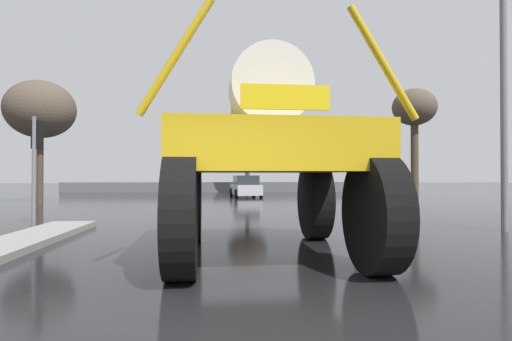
{
  "coord_description": "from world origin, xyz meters",
  "views": [
    {
      "loc": [
        -0.05,
        -3.74,
        1.55
      ],
      "look_at": [
        0.93,
        7.21,
        1.67
      ],
      "focal_mm": 28.68,
      "sensor_mm": 36.0,
      "label": 1
    }
  ],
  "objects_px": {
    "bare_tree_right": "(414,110)",
    "bare_tree_left": "(40,110)",
    "oversize_sprayer": "(265,158)",
    "sedan_ahead": "(246,187)",
    "bare_tree_far_center": "(248,137)",
    "traffic_signal_near_right": "(354,147)",
    "streetlight_near_right": "(509,77)",
    "traffic_signal_near_left": "(36,147)"
  },
  "relations": [
    {
      "from": "sedan_ahead",
      "to": "bare_tree_right",
      "type": "xyz_separation_m",
      "value": [
        9.59,
        -5.84,
        4.65
      ]
    },
    {
      "from": "bare_tree_left",
      "to": "bare_tree_right",
      "type": "distance_m",
      "value": 21.07
    },
    {
      "from": "oversize_sprayer",
      "to": "bare_tree_far_center",
      "type": "distance_m",
      "value": 28.03
    },
    {
      "from": "traffic_signal_near_left",
      "to": "traffic_signal_near_right",
      "type": "height_order",
      "value": "traffic_signal_near_right"
    },
    {
      "from": "traffic_signal_near_right",
      "to": "bare_tree_right",
      "type": "height_order",
      "value": "bare_tree_right"
    },
    {
      "from": "traffic_signal_near_right",
      "to": "bare_tree_right",
      "type": "relative_size",
      "value": 0.51
    },
    {
      "from": "traffic_signal_near_left",
      "to": "bare_tree_far_center",
      "type": "relative_size",
      "value": 0.51
    },
    {
      "from": "traffic_signal_near_right",
      "to": "streetlight_near_right",
      "type": "bearing_deg",
      "value": -29.93
    },
    {
      "from": "oversize_sprayer",
      "to": "bare_tree_right",
      "type": "xyz_separation_m",
      "value": [
        10.56,
        15.14,
        3.49
      ]
    },
    {
      "from": "traffic_signal_near_right",
      "to": "streetlight_near_right",
      "type": "height_order",
      "value": "streetlight_near_right"
    },
    {
      "from": "bare_tree_far_center",
      "to": "oversize_sprayer",
      "type": "bearing_deg",
      "value": -93.22
    },
    {
      "from": "traffic_signal_near_right",
      "to": "traffic_signal_near_left",
      "type": "bearing_deg",
      "value": 179.99
    },
    {
      "from": "bare_tree_right",
      "to": "oversize_sprayer",
      "type": "bearing_deg",
      "value": -124.89
    },
    {
      "from": "oversize_sprayer",
      "to": "sedan_ahead",
      "type": "xyz_separation_m",
      "value": [
        0.96,
        20.98,
        -1.16
      ]
    },
    {
      "from": "streetlight_near_right",
      "to": "bare_tree_far_center",
      "type": "relative_size",
      "value": 1.19
    },
    {
      "from": "oversize_sprayer",
      "to": "sedan_ahead",
      "type": "relative_size",
      "value": 1.32
    },
    {
      "from": "oversize_sprayer",
      "to": "sedan_ahead",
      "type": "bearing_deg",
      "value": -4.26
    },
    {
      "from": "streetlight_near_right",
      "to": "bare_tree_left",
      "type": "distance_m",
      "value": 21.47
    },
    {
      "from": "bare_tree_left",
      "to": "traffic_signal_near_right",
      "type": "bearing_deg",
      "value": -36.23
    },
    {
      "from": "oversize_sprayer",
      "to": "bare_tree_left",
      "type": "height_order",
      "value": "bare_tree_left"
    },
    {
      "from": "streetlight_near_right",
      "to": "bare_tree_left",
      "type": "relative_size",
      "value": 1.15
    },
    {
      "from": "oversize_sprayer",
      "to": "bare_tree_right",
      "type": "distance_m",
      "value": 18.78
    },
    {
      "from": "oversize_sprayer",
      "to": "bare_tree_left",
      "type": "bearing_deg",
      "value": 33.48
    },
    {
      "from": "bare_tree_left",
      "to": "oversize_sprayer",
      "type": "bearing_deg",
      "value": -54.89
    },
    {
      "from": "sedan_ahead",
      "to": "traffic_signal_near_right",
      "type": "height_order",
      "value": "traffic_signal_near_right"
    },
    {
      "from": "oversize_sprayer",
      "to": "bare_tree_far_center",
      "type": "height_order",
      "value": "bare_tree_far_center"
    },
    {
      "from": "streetlight_near_right",
      "to": "bare_tree_right",
      "type": "bearing_deg",
      "value": 74.44
    },
    {
      "from": "bare_tree_right",
      "to": "bare_tree_left",
      "type": "bearing_deg",
      "value": -179.47
    },
    {
      "from": "traffic_signal_near_left",
      "to": "bare_tree_left",
      "type": "relative_size",
      "value": 0.49
    },
    {
      "from": "traffic_signal_near_left",
      "to": "streetlight_near_right",
      "type": "height_order",
      "value": "streetlight_near_right"
    },
    {
      "from": "traffic_signal_near_right",
      "to": "oversize_sprayer",
      "type": "bearing_deg",
      "value": -125.68
    },
    {
      "from": "traffic_signal_near_left",
      "to": "streetlight_near_right",
      "type": "distance_m",
      "value": 13.69
    },
    {
      "from": "sedan_ahead",
      "to": "bare_tree_left",
      "type": "distance_m",
      "value": 13.67
    },
    {
      "from": "streetlight_near_right",
      "to": "bare_tree_left",
      "type": "xyz_separation_m",
      "value": [
        -17.58,
        12.3,
        0.8
      ]
    },
    {
      "from": "traffic_signal_near_right",
      "to": "streetlight_near_right",
      "type": "xyz_separation_m",
      "value": [
        3.67,
        -2.11,
        1.81
      ]
    },
    {
      "from": "oversize_sprayer",
      "to": "traffic_signal_near_right",
      "type": "bearing_deg",
      "value": -37.31
    },
    {
      "from": "sedan_ahead",
      "to": "traffic_signal_near_left",
      "type": "height_order",
      "value": "traffic_signal_near_left"
    },
    {
      "from": "traffic_signal_near_left",
      "to": "bare_tree_far_center",
      "type": "height_order",
      "value": "bare_tree_far_center"
    },
    {
      "from": "oversize_sprayer",
      "to": "sedan_ahead",
      "type": "height_order",
      "value": "oversize_sprayer"
    },
    {
      "from": "traffic_signal_near_left",
      "to": "bare_tree_right",
      "type": "distance_m",
      "value": 20.04
    },
    {
      "from": "streetlight_near_right",
      "to": "bare_tree_far_center",
      "type": "bearing_deg",
      "value": 102.34
    },
    {
      "from": "bare_tree_left",
      "to": "streetlight_near_right",
      "type": "bearing_deg",
      "value": -34.99
    }
  ]
}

